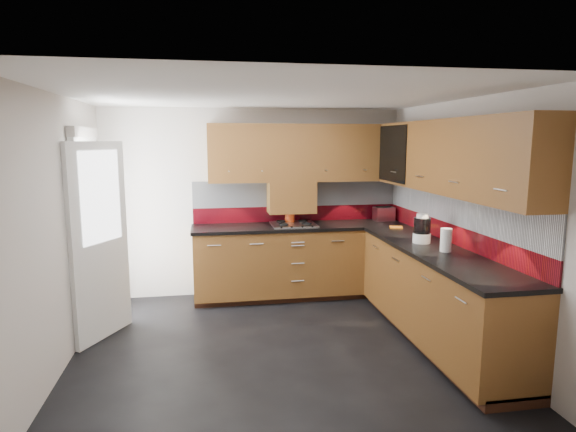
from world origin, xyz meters
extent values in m
cube|color=black|center=(0.00, 0.00, -0.01)|extent=(4.00, 3.80, 0.02)
cube|color=white|center=(0.00, 0.00, 2.45)|extent=(4.00, 3.80, 0.10)
cube|color=beige|center=(0.00, 1.84, 1.20)|extent=(4.00, 0.08, 2.64)
cube|color=beige|center=(0.00, -1.84, 1.20)|extent=(4.00, 0.08, 2.64)
cube|color=beige|center=(-1.94, 0.00, 1.20)|extent=(0.08, 3.80, 2.64)
cube|color=beige|center=(1.94, 0.00, 1.20)|extent=(0.08, 3.80, 2.64)
cube|color=#603115|center=(0.55, 1.50, 0.48)|extent=(2.70, 0.60, 0.95)
cube|color=brown|center=(1.60, -0.10, 0.48)|extent=(0.60, 2.60, 0.95)
cube|color=#391C10|center=(0.55, 1.53, 0.05)|extent=(2.70, 0.54, 0.10)
cube|color=#391C10|center=(1.63, -0.10, 0.05)|extent=(0.54, 2.60, 0.10)
cube|color=black|center=(0.54, 1.49, 0.92)|extent=(2.72, 0.62, 0.04)
cube|color=black|center=(1.59, -0.12, 0.92)|extent=(0.62, 2.60, 0.04)
cube|color=maroon|center=(0.55, 1.79, 1.04)|extent=(2.70, 0.02, 0.20)
cube|color=#B6BBC0|center=(0.55, 1.79, 1.31)|extent=(2.70, 0.02, 0.34)
cube|color=maroon|center=(1.89, 0.20, 1.04)|extent=(0.02, 3.20, 0.20)
cube|color=#B6BBC0|center=(1.89, 0.20, 1.31)|extent=(0.02, 3.20, 0.34)
cube|color=#603115|center=(0.65, 1.64, 1.84)|extent=(2.50, 0.33, 0.72)
cube|color=brown|center=(1.73, 0.04, 1.84)|extent=(0.33, 2.87, 0.72)
cube|color=silver|center=(0.50, 1.46, 1.63)|extent=(1.80, 0.01, 0.16)
cube|color=silver|center=(1.56, 0.00, 1.63)|extent=(0.01, 2.00, 0.16)
cube|color=#603115|center=(0.45, 1.64, 1.28)|extent=(0.60, 0.33, 0.40)
cube|color=black|center=(1.56, 1.07, 1.84)|extent=(0.01, 0.80, 0.66)
cube|color=#FFD18C|center=(1.87, 1.07, 1.84)|extent=(0.01, 0.76, 0.64)
cube|color=black|center=(1.73, 1.07, 1.86)|extent=(0.29, 0.76, 0.01)
cylinder|color=black|center=(1.73, 0.82, 1.96)|extent=(0.07, 0.07, 0.16)
cylinder|color=black|center=(1.73, 0.97, 1.96)|extent=(0.07, 0.07, 0.16)
cylinder|color=white|center=(1.73, 1.12, 1.96)|extent=(0.07, 0.07, 0.16)
cylinder|color=black|center=(1.73, 1.27, 1.96)|extent=(0.07, 0.07, 0.16)
cube|color=white|center=(-1.86, 0.90, 1.02)|extent=(0.06, 0.95, 2.04)
cube|color=white|center=(-1.68, 0.55, 1.00)|extent=(0.42, 0.73, 1.98)
cube|color=white|center=(-1.65, 0.55, 1.45)|extent=(0.28, 0.50, 0.90)
cube|color=silver|center=(0.45, 1.48, 0.95)|extent=(0.56, 0.48, 0.02)
torus|color=black|center=(0.31, 1.36, 0.98)|extent=(0.12, 0.12, 0.02)
torus|color=black|center=(0.59, 1.36, 0.98)|extent=(0.12, 0.12, 0.02)
torus|color=black|center=(0.31, 1.60, 0.98)|extent=(0.12, 0.12, 0.02)
torus|color=black|center=(0.59, 1.60, 0.98)|extent=(0.12, 0.12, 0.02)
cube|color=black|center=(0.45, 1.25, 0.96)|extent=(0.42, 0.04, 0.02)
cylinder|color=#DB4514|center=(0.43, 1.65, 1.02)|extent=(0.12, 0.12, 0.15)
cylinder|color=brown|center=(0.43, 1.67, 1.20)|extent=(0.06, 0.02, 0.30)
cylinder|color=brown|center=(0.44, 1.67, 1.19)|extent=(0.05, 0.04, 0.28)
cylinder|color=brown|center=(0.43, 1.67, 1.21)|extent=(0.06, 0.02, 0.32)
cylinder|color=brown|center=(0.45, 1.66, 1.18)|extent=(0.03, 0.05, 0.26)
cylinder|color=brown|center=(0.42, 1.66, 1.20)|extent=(0.04, 0.05, 0.29)
cube|color=silver|center=(1.69, 1.62, 1.03)|extent=(0.27, 0.18, 0.18)
cube|color=black|center=(1.69, 1.62, 1.13)|extent=(0.20, 0.04, 0.01)
cube|color=black|center=(1.69, 1.66, 1.13)|extent=(0.20, 0.04, 0.01)
cylinder|color=white|center=(1.58, 0.23, 0.99)|extent=(0.18, 0.18, 0.10)
cylinder|color=black|center=(1.58, 0.23, 1.12)|extent=(0.17, 0.17, 0.16)
cylinder|color=white|center=(1.58, 0.23, 1.22)|extent=(0.12, 0.12, 0.04)
cylinder|color=white|center=(1.63, -0.18, 1.05)|extent=(0.13, 0.13, 0.22)
cube|color=orange|center=(1.65, 1.08, 0.95)|extent=(0.19, 0.18, 0.02)
camera|label=1|loc=(-0.63, -4.38, 2.00)|focal=30.00mm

